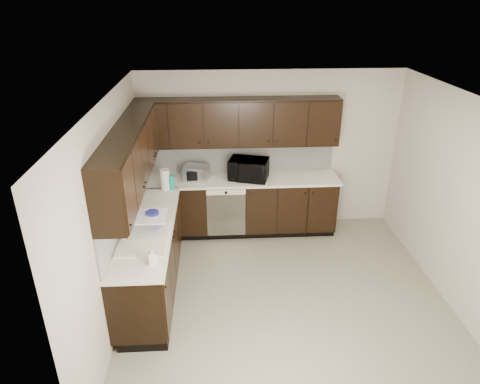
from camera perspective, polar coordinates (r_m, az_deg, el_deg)
The scene contains 20 objects.
floor at distance 5.60m, azimuth 6.06°, elevation -13.86°, with size 4.00×4.00×0.00m, color gray.
ceiling at distance 4.48m, azimuth 7.53°, elevation 11.90°, with size 4.00×4.00×0.00m, color white.
wall_back at distance 6.73m, azimuth 3.91°, elevation 5.45°, with size 4.00×0.02×2.50m, color beige.
wall_left at distance 4.98m, azimuth -16.61°, elevation -2.97°, with size 0.02×4.00×2.50m, color beige.
wall_right at distance 5.61m, azimuth 27.30°, elevation -1.62°, with size 0.02×4.00×2.50m, color beige.
wall_front at distance 3.32m, azimuth 12.72°, elevation -18.56°, with size 4.00×0.02×2.50m, color beige.
lower_cabinets at distance 6.22m, azimuth -4.59°, elevation -4.81°, with size 3.00×2.80×0.90m.
countertop at distance 5.98m, azimuth -4.78°, elevation -0.61°, with size 3.03×2.83×0.04m.
backsplash at distance 6.08m, azimuth -6.81°, elevation 2.41°, with size 3.00×2.80×0.48m.
upper_cabinets at distance 5.76m, azimuth -6.00°, elevation 7.42°, with size 3.00×2.80×0.70m.
dishwasher at distance 6.42m, azimuth -1.85°, elevation -2.38°, with size 0.58×0.04×0.78m.
sink at distance 5.09m, azimuth -12.61°, elevation -6.66°, with size 0.54×0.82×0.42m.
microwave at distance 6.42m, azimuth 1.15°, elevation 3.06°, with size 0.57×0.39×0.32m, color black.
soap_bottle_a at distance 4.57m, azimuth -11.66°, elevation -8.24°, with size 0.08×0.09×0.19m, color gray.
soap_bottle_b at distance 5.36m, azimuth -13.35°, elevation -2.99°, with size 0.08×0.08×0.21m, color gray.
toaster_oven at distance 6.45m, azimuth -5.82°, elevation 2.58°, with size 0.35×0.26×0.22m, color #BAB9BC.
storage_bin at distance 5.15m, azimuth -12.67°, elevation -4.17°, with size 0.52×0.38×0.20m, color white.
blue_pitcher at distance 5.16m, azimuth -11.51°, elevation -3.76°, with size 0.16×0.16×0.24m, color #0F138E.
teal_tumbler at distance 6.18m, azimuth -9.15°, elevation 1.28°, with size 0.09×0.09×0.20m, color #0D9788.
paper_towel_roll at distance 6.18m, azimuth -9.98°, elevation 1.66°, with size 0.14×0.14×0.30m, color silver.
Camera 1 is at (-0.83, -4.28, 3.51)m, focal length 32.00 mm.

